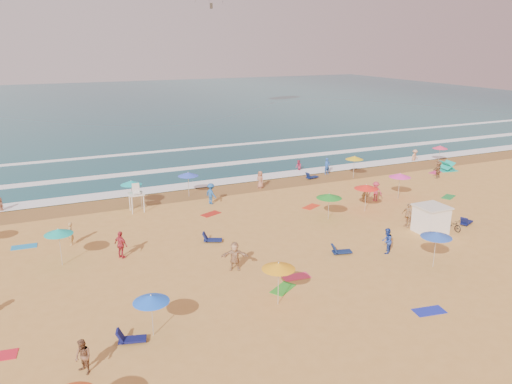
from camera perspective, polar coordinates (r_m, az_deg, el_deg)
name	(u,v)px	position (r m, az deg, el deg)	size (l,w,h in m)	color
ground	(311,228)	(39.12, 6.27, -4.09)	(220.00, 220.00, 0.00)	gold
ocean	(121,106)	(117.69, -15.13, 9.52)	(220.00, 140.00, 0.18)	#0C4756
wet_sand	(247,187)	(49.69, -1.02, 0.61)	(220.00, 220.00, 0.00)	olive
surf_foam	(217,166)	(57.60, -4.50, 2.94)	(200.00, 18.70, 0.05)	white
cabana	(431,220)	(39.90, 19.35, -3.03)	(2.00, 2.00, 2.00)	white
cabana_roof	(432,207)	(39.57, 19.50, -1.58)	(2.20, 2.20, 0.12)	silver
bicycle	(452,224)	(41.17, 21.49, -3.47)	(0.59, 1.69, 0.89)	black
lifeguard_stand	(137,200)	(43.42, -13.49, -0.86)	(1.20, 1.20, 2.10)	white
beach_umbrellas	(334,196)	(40.04, 8.87, -0.46)	(61.31, 29.55, 0.78)	blue
loungers	(375,232)	(38.62, 13.46, -4.48)	(56.43, 25.51, 0.34)	#0F204E
towels	(327,237)	(37.51, 8.07, -5.07)	(45.11, 23.87, 0.03)	red
beachgoers	(294,204)	(41.97, 4.35, -1.32)	(46.69, 28.06, 2.15)	#A8684D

